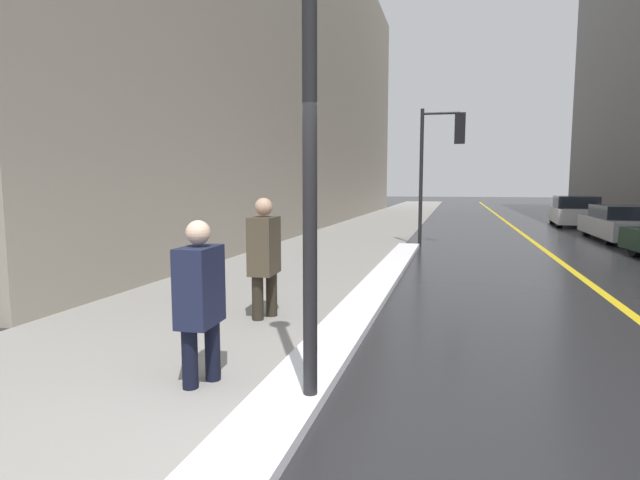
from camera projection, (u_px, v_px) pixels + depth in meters
name	position (u px, v px, depth m)	size (l,w,h in m)	color
ground_plane	(225.00, 450.00, 3.50)	(160.00, 160.00, 0.00)	#232326
sidewalk_slab	(357.00, 235.00, 18.40)	(4.00, 80.00, 0.01)	gray
road_centre_stripe	(531.00, 240.00, 16.83)	(0.16, 80.00, 0.00)	gold
snow_bank_curb	(375.00, 288.00, 8.79)	(0.60, 13.09, 0.10)	white
building_facade_left	(275.00, 73.00, 23.72)	(6.00, 36.00, 14.36)	gray
lamp_post	(310.00, 67.00, 3.92)	(0.28, 0.28, 4.60)	black
traffic_light_near	(444.00, 147.00, 14.95)	(1.31, 0.34, 4.13)	black
pedestrian_nearside	(200.00, 295.00, 4.55)	(0.32, 0.51, 1.54)	black
pedestrian_with_shoulder_bag	(264.00, 252.00, 6.86)	(0.35, 0.76, 1.68)	#2A241B
parked_car_silver	(622.00, 224.00, 16.83)	(1.75, 4.75, 1.18)	#B2B2B7
parked_car_white	(575.00, 212.00, 22.93)	(2.13, 4.40, 1.36)	silver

